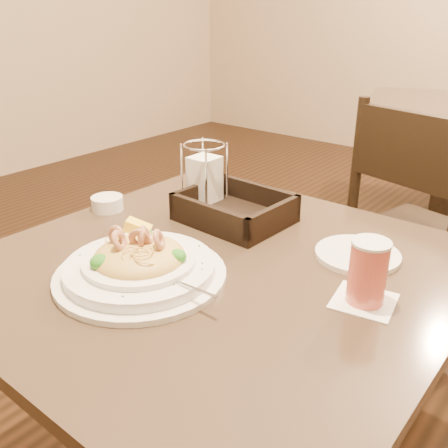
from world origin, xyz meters
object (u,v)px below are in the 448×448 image
Objects in this scene: dining_chair_near at (418,231)px; drink_glass at (368,273)px; main_table at (218,354)px; bread_basket at (235,212)px; pasta_bowl at (140,264)px; butter_ramekin at (107,203)px; side_plate at (358,255)px; napkin_caddy at (205,180)px.

drink_glass is at bearing 114.79° from dining_chair_near.
main_table is 0.33m from bread_basket.
pasta_bowl is 0.33m from bread_basket.
butter_ramekin is at bearing -153.31° from bread_basket.
butter_ramekin is (-0.69, -0.01, -0.04)m from drink_glass.
butter_ramekin is (-0.61, -0.16, 0.01)m from side_plate.
dining_chair_near is at bearing 101.23° from drink_glass.
butter_ramekin is at bearing 173.54° from main_table.
dining_chair_near is 7.70× the size of drink_glass.
pasta_bowl is (-0.20, -1.05, 0.25)m from dining_chair_near.
drink_glass is 0.42m from bread_basket.
pasta_bowl reaches higher than side_plate.
pasta_bowl is at bearing -67.79° from napkin_caddy.
drink_glass is 1.52× the size of butter_ramekin.
napkin_caddy is (-0.15, 0.36, 0.04)m from pasta_bowl.
side_plate is (0.43, -0.02, -0.07)m from napkin_caddy.
drink_glass reaches higher than main_table.
pasta_bowl is 0.44m from side_plate.
bread_basket is 0.31m from side_plate.
napkin_caddy reaches higher than bread_basket.
side_plate reaches higher than main_table.
main_table is 5.18× the size of side_plate.
bread_basket is at bearing -12.51° from napkin_caddy.
drink_glass is 0.48× the size of bread_basket.
pasta_bowl is at bearing -152.79° from drink_glass.
butter_ramekin is (-0.32, 0.18, -0.01)m from pasta_bowl.
drink_glass reaches higher than bread_basket.
napkin_caddy reaches higher than main_table.
dining_chair_near is 3.69× the size of bread_basket.
drink_glass is at bearing -19.44° from bread_basket.
dining_chair_near reaches higher than napkin_caddy.
main_table is at bearing -169.70° from drink_glass.
dining_chair_near is 0.92m from drink_glass.
napkin_caddy is at bearing 167.49° from bread_basket.
drink_glass is 0.18m from side_plate.
dining_chair_near is 0.82m from napkin_caddy.
side_plate is at bearing 14.59° from butter_ramekin.
main_table is 0.43m from napkin_caddy.
drink_glass is 0.69m from butter_ramekin.
main_table is 2.48× the size of pasta_bowl.
drink_glass is at bearing 27.21° from pasta_bowl.
napkin_caddy is (-0.12, 0.03, 0.05)m from bread_basket.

